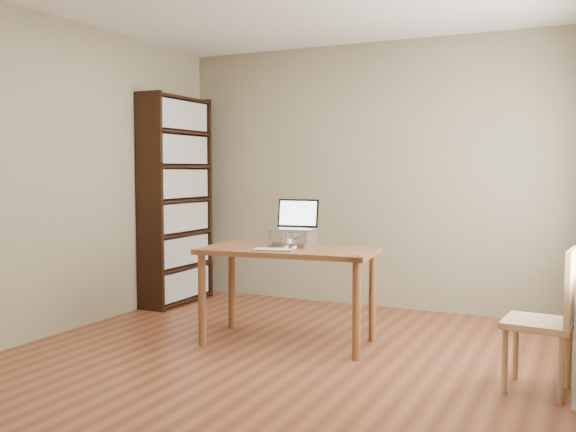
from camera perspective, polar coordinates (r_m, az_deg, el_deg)
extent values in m
cube|color=#5E2C18|center=(4.52, -1.78, -13.47)|extent=(4.00, 4.50, 0.02)
cube|color=gray|center=(6.40, 7.45, 3.58)|extent=(4.00, 0.02, 2.60)
cube|color=gray|center=(5.52, -20.76, 3.27)|extent=(0.02, 4.50, 2.60)
cube|color=black|center=(6.25, -12.21, 1.22)|extent=(0.30, 0.04, 2.10)
cube|color=black|center=(6.96, -7.89, 1.55)|extent=(0.30, 0.04, 2.10)
cube|color=black|center=(6.68, -10.92, 1.41)|extent=(0.02, 0.90, 2.10)
cube|color=black|center=(6.72, -9.83, -7.32)|extent=(0.30, 0.84, 0.02)
cube|color=black|center=(6.68, -9.63, -5.92)|extent=(0.20, 0.78, 0.28)
cube|color=black|center=(6.67, -9.86, -4.46)|extent=(0.30, 0.84, 0.03)
cube|color=black|center=(6.63, -9.67, -3.02)|extent=(0.20, 0.78, 0.28)
cube|color=black|center=(6.62, -9.90, -1.55)|extent=(0.30, 0.84, 0.02)
cube|color=black|center=(6.59, -9.70, -0.09)|extent=(0.20, 0.78, 0.28)
cube|color=black|center=(6.60, -9.94, 1.39)|extent=(0.30, 0.84, 0.02)
cube|color=black|center=(6.58, -9.74, 2.87)|extent=(0.20, 0.78, 0.28)
cube|color=black|center=(6.59, -9.97, 4.35)|extent=(0.30, 0.84, 0.02)
cube|color=black|center=(6.58, -9.78, 5.83)|extent=(0.20, 0.78, 0.28)
cube|color=black|center=(6.60, -10.01, 7.30)|extent=(0.30, 0.84, 0.02)
cube|color=black|center=(6.60, -9.81, 8.78)|extent=(0.20, 0.78, 0.28)
cube|color=black|center=(6.63, -10.05, 10.23)|extent=(0.30, 0.84, 0.03)
cube|color=brown|center=(4.99, 0.02, -3.09)|extent=(1.40, 0.80, 0.04)
cylinder|color=brown|center=(5.56, -4.48, -6.26)|extent=(0.06, 0.06, 0.71)
cylinder|color=brown|center=(5.08, 7.65, -7.28)|extent=(0.06, 0.06, 0.71)
cylinder|color=brown|center=(5.10, -7.58, -7.23)|extent=(0.06, 0.06, 0.71)
cylinder|color=brown|center=(4.57, 5.54, -8.55)|extent=(0.06, 0.06, 0.71)
cube|color=silver|center=(5.11, -1.07, -2.01)|extent=(0.03, 0.25, 0.12)
cube|color=silver|center=(4.99, 1.92, -2.16)|extent=(0.03, 0.25, 0.12)
cube|color=silver|center=(5.04, 0.41, -1.34)|extent=(0.32, 0.25, 0.01)
cube|color=silver|center=(5.04, 0.41, -1.18)|extent=(0.36, 0.27, 0.02)
cube|color=black|center=(5.16, 1.05, 0.26)|extent=(0.34, 0.08, 0.22)
cube|color=white|center=(5.15, 1.02, 0.25)|extent=(0.31, 0.07, 0.19)
cube|color=silver|center=(4.80, -1.42, -3.04)|extent=(0.30, 0.19, 0.02)
cube|color=white|center=(4.80, -1.42, -2.93)|extent=(0.28, 0.17, 0.00)
cylinder|color=brown|center=(4.49, 5.91, -3.61)|extent=(0.10, 0.10, 0.01)
ellipsoid|color=#463D37|center=(5.07, 0.76, -2.04)|extent=(0.16, 0.36, 0.12)
ellipsoid|color=#463D37|center=(5.17, 1.27, -1.98)|extent=(0.14, 0.15, 0.11)
ellipsoid|color=#463D37|center=(4.89, -0.16, -2.03)|extent=(0.10, 0.09, 0.09)
ellipsoid|color=silver|center=(4.93, 0.04, -2.38)|extent=(0.09, 0.09, 0.08)
sphere|color=silver|center=(4.86, -0.34, -2.24)|extent=(0.04, 0.04, 0.04)
cone|color=#463D37|center=(4.91, -0.43, -1.54)|extent=(0.03, 0.04, 0.04)
cone|color=#463D37|center=(4.88, 0.16, -1.56)|extent=(0.03, 0.04, 0.04)
cylinder|color=silver|center=(4.91, -0.53, -2.81)|extent=(0.03, 0.09, 0.03)
cylinder|color=silver|center=(4.88, 0.11, -2.84)|extent=(0.03, 0.09, 0.03)
cylinder|color=#463D37|center=(5.15, 2.27, -2.42)|extent=(0.13, 0.20, 0.03)
cube|color=tan|center=(4.25, 21.36, -8.88)|extent=(0.43, 0.43, 0.04)
cylinder|color=tan|center=(4.16, 18.89, -12.09)|extent=(0.04, 0.04, 0.42)
cylinder|color=tan|center=(4.14, 23.38, -12.29)|extent=(0.04, 0.04, 0.42)
cylinder|color=tan|center=(4.46, 19.36, -10.98)|extent=(0.04, 0.04, 0.42)
cylinder|color=tan|center=(4.44, 23.52, -11.16)|extent=(0.04, 0.04, 0.42)
cube|color=tan|center=(4.19, 23.88, -5.84)|extent=(0.07, 0.38, 0.47)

